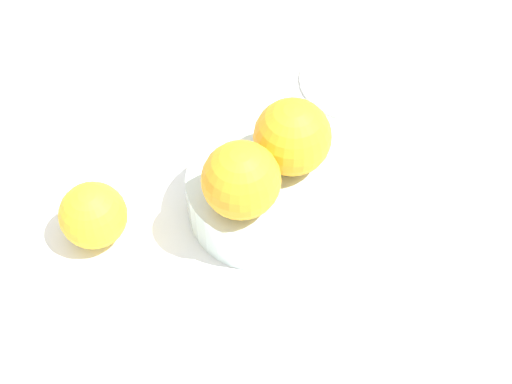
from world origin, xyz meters
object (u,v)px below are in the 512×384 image
object	(u,v)px
orange_loose_0	(89,215)
side_plate	(352,80)
fruit_bowl	(256,196)
orange_in_bowl_1	(236,180)
orange_in_bowl_0	(288,137)

from	to	relation	value
orange_loose_0	side_plate	bearing A→B (deg)	129.36
fruit_bowl	orange_loose_0	bearing A→B (deg)	-79.13
fruit_bowl	orange_in_bowl_1	xyz separation A→B (cm)	(3.18, -1.73, 6.45)
fruit_bowl	orange_loose_0	size ratio (longest dim) A/B	2.21
side_plate	orange_in_bowl_1	bearing A→B (deg)	-29.99
orange_in_bowl_0	orange_loose_0	bearing A→B (deg)	-74.98
fruit_bowl	orange_loose_0	xyz separation A→B (cm)	(3.11, -16.17, 0.77)
side_plate	orange_loose_0	bearing A→B (deg)	-50.64
fruit_bowl	side_plate	world-z (taller)	fruit_bowl
orange_loose_0	side_plate	xyz separation A→B (cm)	(-22.56, 27.50, -2.91)
orange_in_bowl_1	orange_loose_0	bearing A→B (deg)	-90.28
orange_loose_0	orange_in_bowl_0	bearing A→B (deg)	105.02
orange_in_bowl_0	side_plate	size ratio (longest dim) A/B	0.56
orange_loose_0	fruit_bowl	bearing A→B (deg)	100.87
orange_in_bowl_1	fruit_bowl	bearing A→B (deg)	151.43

